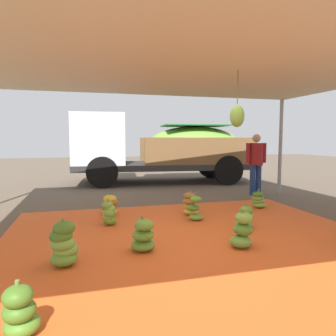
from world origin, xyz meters
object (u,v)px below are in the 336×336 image
at_px(banana_bunch_2, 190,204).
at_px(banana_bunch_5, 195,209).
at_px(banana_bunch_7, 109,214).
at_px(banana_bunch_9, 258,200).
at_px(banana_bunch_11, 245,218).
at_px(banana_bunch_1, 242,231).
at_px(worker_0, 256,160).
at_px(banana_bunch_0, 20,312).
at_px(cargo_truck_main, 159,147).
at_px(banana_bunch_4, 64,244).
at_px(banana_bunch_10, 110,205).
at_px(banana_bunch_8, 143,236).

relative_size(banana_bunch_2, banana_bunch_5, 0.95).
distance_m(banana_bunch_2, banana_bunch_5, 0.45).
bearing_deg(banana_bunch_7, banana_bunch_2, 11.96).
distance_m(banana_bunch_2, banana_bunch_9, 1.70).
relative_size(banana_bunch_2, banana_bunch_11, 1.18).
distance_m(banana_bunch_1, worker_0, 4.53).
bearing_deg(banana_bunch_0, banana_bunch_9, 39.84).
bearing_deg(banana_bunch_11, banana_bunch_5, 133.37).
height_order(banana_bunch_0, banana_bunch_2, banana_bunch_2).
xyz_separation_m(banana_bunch_0, worker_0, (5.11, 5.10, 0.78)).
bearing_deg(banana_bunch_7, cargo_truck_main, 67.38).
relative_size(banana_bunch_2, banana_bunch_4, 0.87).
bearing_deg(banana_bunch_2, banana_bunch_10, 165.81).
distance_m(banana_bunch_8, banana_bunch_11, 2.00).
bearing_deg(banana_bunch_2, worker_0, 34.69).
bearing_deg(banana_bunch_5, banana_bunch_7, 176.45).
bearing_deg(banana_bunch_8, banana_bunch_5, 46.72).
xyz_separation_m(banana_bunch_5, banana_bunch_7, (-1.60, 0.10, -0.01)).
bearing_deg(worker_0, banana_bunch_9, -118.81).
bearing_deg(banana_bunch_8, worker_0, 42.54).
bearing_deg(banana_bunch_4, banana_bunch_7, 67.70).
relative_size(banana_bunch_7, cargo_truck_main, 0.07).
bearing_deg(worker_0, banana_bunch_10, -161.72).
xyz_separation_m(banana_bunch_4, banana_bunch_5, (2.27, 1.54, -0.04)).
bearing_deg(banana_bunch_0, banana_bunch_10, 75.20).
bearing_deg(banana_bunch_1, banana_bunch_11, 58.16).
distance_m(banana_bunch_4, banana_bunch_5, 2.74).
xyz_separation_m(banana_bunch_0, banana_bunch_1, (2.66, 1.37, 0.03)).
relative_size(banana_bunch_10, cargo_truck_main, 0.07).
xyz_separation_m(banana_bunch_7, banana_bunch_11, (2.26, -0.81, -0.02)).
distance_m(banana_bunch_2, banana_bunch_11, 1.31).
xyz_separation_m(banana_bunch_0, banana_bunch_2, (2.57, 3.35, 0.02)).
bearing_deg(banana_bunch_9, banana_bunch_2, -173.18).
relative_size(banana_bunch_2, banana_bunch_8, 1.04).
bearing_deg(banana_bunch_1, banana_bunch_4, -179.73).
height_order(banana_bunch_5, banana_bunch_8, banana_bunch_5).
relative_size(banana_bunch_1, banana_bunch_11, 1.24).
relative_size(banana_bunch_10, banana_bunch_11, 1.06).
height_order(banana_bunch_0, worker_0, worker_0).
height_order(banana_bunch_2, banana_bunch_11, banana_bunch_2).
bearing_deg(banana_bunch_2, banana_bunch_5, -97.59).
bearing_deg(banana_bunch_0, banana_bunch_7, 73.07).
relative_size(banana_bunch_9, worker_0, 0.25).
bearing_deg(banana_bunch_2, cargo_truck_main, 83.89).
bearing_deg(banana_bunch_9, banana_bunch_8, -146.60).
xyz_separation_m(banana_bunch_0, banana_bunch_5, (2.51, 2.90, 0.02)).
bearing_deg(banana_bunch_8, banana_bunch_9, 33.40).
bearing_deg(banana_bunch_0, cargo_truck_main, 69.41).
bearing_deg(banana_bunch_4, worker_0, 37.59).
height_order(banana_bunch_0, banana_bunch_1, banana_bunch_1).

